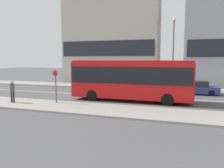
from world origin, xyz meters
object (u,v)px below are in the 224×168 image
city_bus (131,78)px  bus_stop_sign (56,84)px  pedestrian_near_stop (12,90)px  parked_car_0 (197,88)px  street_lamp (173,47)px

city_bus → bus_stop_sign: 6.28m
pedestrian_near_stop → city_bus: bearing=17.7°
parked_car_0 → bus_stop_sign: size_ratio=1.57×
parked_car_0 → city_bus: bearing=-135.5°
parked_car_0 → pedestrian_near_stop: (-14.29, -9.86, 0.48)m
pedestrian_near_stop → street_lamp: (11.76, 11.61, 3.75)m
bus_stop_sign → street_lamp: street_lamp is taller
city_bus → street_lamp: bearing=67.2°
bus_stop_sign → parked_car_0: bearing=39.0°
parked_car_0 → street_lamp: 5.24m
city_bus → street_lamp: size_ratio=1.29×
city_bus → bus_stop_sign: (-5.31, -3.34, -0.33)m
city_bus → street_lamp: (3.08, 7.28, 2.90)m
parked_car_0 → bus_stop_sign: bus_stop_sign is taller
city_bus → street_lamp: street_lamp is taller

